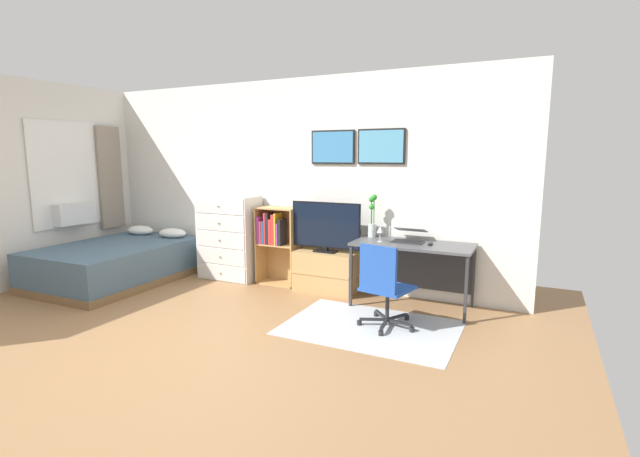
# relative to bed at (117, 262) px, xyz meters

# --- Properties ---
(ground_plane) EXTENTS (7.20, 7.20, 0.00)m
(ground_plane) POSITION_rel_bed_xyz_m (2.13, -1.35, -0.26)
(ground_plane) COLOR #936B44
(wall_back_with_posters) EXTENTS (6.12, 0.09, 2.70)m
(wall_back_with_posters) POSITION_rel_bed_xyz_m (2.14, 1.08, 1.09)
(wall_back_with_posters) COLOR silver
(wall_back_with_posters) RESTS_ON ground_plane
(area_rug) EXTENTS (1.70, 1.20, 0.01)m
(area_rug) POSITION_rel_bed_xyz_m (3.72, -0.11, -0.26)
(area_rug) COLOR #B2B7BC
(area_rug) RESTS_ON ground_plane
(bed) EXTENTS (1.49, 2.07, 0.65)m
(bed) POSITION_rel_bed_xyz_m (0.00, 0.00, 0.00)
(bed) COLOR brown
(bed) RESTS_ON ground_plane
(dresser) EXTENTS (0.84, 0.46, 1.17)m
(dresser) POSITION_rel_bed_xyz_m (1.30, 0.81, 0.32)
(dresser) COLOR silver
(dresser) RESTS_ON ground_plane
(bookshelf) EXTENTS (0.56, 0.30, 1.03)m
(bookshelf) POSITION_rel_bed_xyz_m (2.02, 0.87, 0.35)
(bookshelf) COLOR tan
(bookshelf) RESTS_ON ground_plane
(tv_stand) EXTENTS (0.78, 0.41, 0.52)m
(tv_stand) POSITION_rel_bed_xyz_m (2.79, 0.82, -0.01)
(tv_stand) COLOR tan
(tv_stand) RESTS_ON ground_plane
(television) EXTENTS (0.92, 0.16, 0.63)m
(television) POSITION_rel_bed_xyz_m (2.79, 0.80, 0.57)
(television) COLOR black
(television) RESTS_ON tv_stand
(desk) EXTENTS (1.32, 0.63, 0.74)m
(desk) POSITION_rel_bed_xyz_m (3.92, 0.79, 0.35)
(desk) COLOR #4C4C4F
(desk) RESTS_ON ground_plane
(office_chair) EXTENTS (0.58, 0.57, 0.86)m
(office_chair) POSITION_rel_bed_xyz_m (3.83, -0.07, 0.19)
(office_chair) COLOR #232326
(office_chair) RESTS_ON ground_plane
(laptop) EXTENTS (0.35, 0.38, 0.16)m
(laptop) POSITION_rel_bed_xyz_m (3.85, 0.80, 0.54)
(laptop) COLOR #333338
(laptop) RESTS_ON desk
(computer_mouse) EXTENTS (0.06, 0.10, 0.03)m
(computer_mouse) POSITION_rel_bed_xyz_m (4.11, 0.69, 0.49)
(computer_mouse) COLOR #262628
(computer_mouse) RESTS_ON desk
(bamboo_vase) EXTENTS (0.10, 0.09, 0.52)m
(bamboo_vase) POSITION_rel_bed_xyz_m (3.37, 0.89, 0.71)
(bamboo_vase) COLOR silver
(bamboo_vase) RESTS_ON desk
(wine_glass) EXTENTS (0.07, 0.07, 0.18)m
(wine_glass) POSITION_rel_bed_xyz_m (3.55, 0.63, 0.61)
(wine_glass) COLOR silver
(wine_glass) RESTS_ON desk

